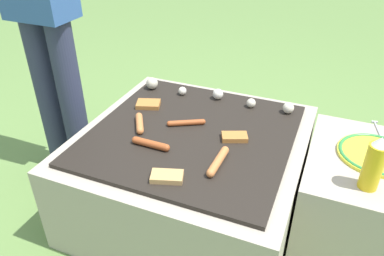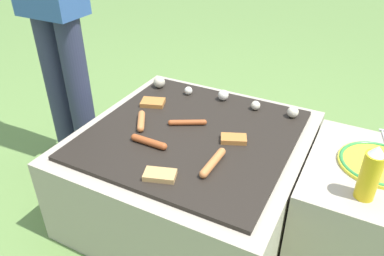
{
  "view_description": "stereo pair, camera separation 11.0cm",
  "coord_description": "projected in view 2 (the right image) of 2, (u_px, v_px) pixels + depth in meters",
  "views": [
    {
      "loc": [
        0.5,
        -1.21,
        1.26
      ],
      "look_at": [
        0.0,
        0.0,
        0.44
      ],
      "focal_mm": 35.0,
      "sensor_mm": 36.0,
      "label": 1
    },
    {
      "loc": [
        0.6,
        -1.17,
        1.26
      ],
      "look_at": [
        0.0,
        0.0,
        0.44
      ],
      "focal_mm": 35.0,
      "sensor_mm": 36.0,
      "label": 2
    }
  ],
  "objects": [
    {
      "name": "sausage_back_center",
      "position": [
        213.0,
        162.0,
        1.36
      ],
      "size": [
        0.03,
        0.18,
        0.03
      ],
      "color": "#C6753D",
      "rests_on": "grill"
    },
    {
      "name": "bread_slice_left",
      "position": [
        234.0,
        139.0,
        1.5
      ],
      "size": [
        0.12,
        0.1,
        0.02
      ],
      "color": "#B27033",
      "rests_on": "grill"
    },
    {
      "name": "grill",
      "position": [
        192.0,
        172.0,
        1.67
      ],
      "size": [
        0.92,
        0.92,
        0.42
      ],
      "color": "#A89E8C",
      "rests_on": "ground_plane"
    },
    {
      "name": "bread_slice_right",
      "position": [
        160.0,
        175.0,
        1.3
      ],
      "size": [
        0.13,
        0.1,
        0.02
      ],
      "color": "tan",
      "rests_on": "grill"
    },
    {
      "name": "sausage_front_left",
      "position": [
        141.0,
        121.0,
        1.61
      ],
      "size": [
        0.1,
        0.14,
        0.03
      ],
      "color": "#C6753D",
      "rests_on": "grill"
    },
    {
      "name": "condiment_bottle",
      "position": [
        370.0,
        174.0,
        1.18
      ],
      "size": [
        0.06,
        0.06,
        0.2
      ],
      "color": "gold",
      "rests_on": "side_ledge"
    },
    {
      "name": "sausage_front_right",
      "position": [
        187.0,
        122.0,
        1.6
      ],
      "size": [
        0.15,
        0.09,
        0.02
      ],
      "color": "#A34C23",
      "rests_on": "grill"
    },
    {
      "name": "mushroom_row",
      "position": [
        214.0,
        94.0,
        1.8
      ],
      "size": [
        0.74,
        0.08,
        0.06
      ],
      "color": "beige",
      "rests_on": "grill"
    },
    {
      "name": "sausage_front_center",
      "position": [
        149.0,
        142.0,
        1.47
      ],
      "size": [
        0.17,
        0.03,
        0.03
      ],
      "color": "#A34C23",
      "rests_on": "grill"
    },
    {
      "name": "side_ledge",
      "position": [
        362.0,
        212.0,
        1.45
      ],
      "size": [
        0.47,
        0.56,
        0.42
      ],
      "color": "#A89E8C",
      "rests_on": "ground_plane"
    },
    {
      "name": "plate_colorful",
      "position": [
        378.0,
        163.0,
        1.36
      ],
      "size": [
        0.28,
        0.28,
        0.02
      ],
      "color": "yellow",
      "rests_on": "side_ledge"
    },
    {
      "name": "ground_plane",
      "position": [
        192.0,
        205.0,
        1.78
      ],
      "size": [
        14.0,
        14.0,
        0.0
      ],
      "primitive_type": "plane",
      "color": "#608442"
    },
    {
      "name": "bread_slice_center",
      "position": [
        153.0,
        102.0,
        1.76
      ],
      "size": [
        0.13,
        0.11,
        0.02
      ],
      "color": "#B27033",
      "rests_on": "grill"
    }
  ]
}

